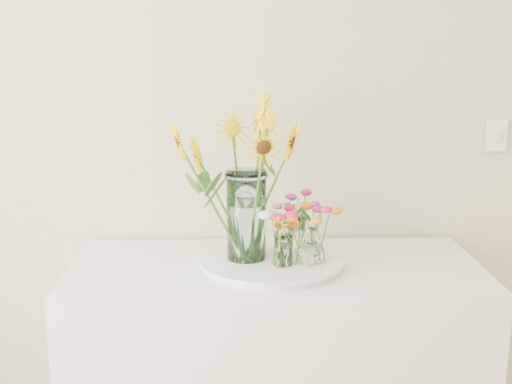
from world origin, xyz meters
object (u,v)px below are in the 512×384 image
at_px(counter, 275,383).
at_px(small_vase_a, 283,251).
at_px(small_vase_b, 312,246).
at_px(small_vase_c, 296,233).
at_px(tray, 271,262).
at_px(mason_jar, 246,216).

bearing_deg(counter, small_vase_a, -78.39).
distance_m(small_vase_b, small_vase_c, 0.16).
bearing_deg(small_vase_a, small_vase_b, 13.99).
xyz_separation_m(small_vase_a, small_vase_b, (0.10, 0.02, 0.01)).
distance_m(counter, tray, 0.46).
xyz_separation_m(tray, mason_jar, (-0.08, -0.00, 0.17)).
bearing_deg(mason_jar, counter, 12.64).
relative_size(tray, small_vase_a, 4.41).
relative_size(small_vase_b, small_vase_c, 1.02).
distance_m(mason_jar, small_vase_a, 0.17).
height_order(counter, small_vase_c, small_vase_c).
distance_m(small_vase_a, small_vase_b, 0.10).
xyz_separation_m(small_vase_a, small_vase_c, (0.05, 0.18, 0.01)).
bearing_deg(tray, small_vase_a, -64.27).
bearing_deg(small_vase_c, mason_jar, -148.56).
bearing_deg(small_vase_b, tray, 159.13).
relative_size(counter, small_vase_a, 13.21).
xyz_separation_m(tray, small_vase_b, (0.13, -0.05, 0.07)).
distance_m(tray, small_vase_a, 0.11).
height_order(tray, small_vase_a, small_vase_a).
height_order(small_vase_a, small_vase_c, small_vase_c).
xyz_separation_m(counter, mason_jar, (-0.10, -0.02, 0.63)).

